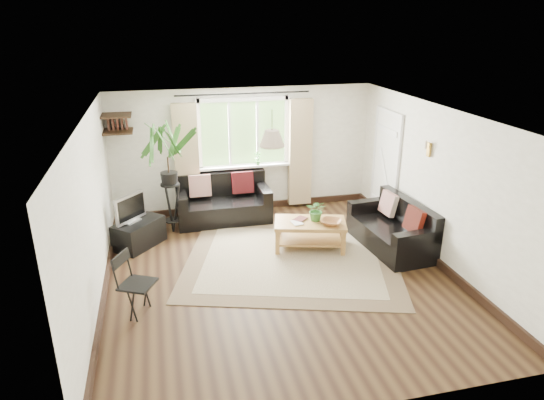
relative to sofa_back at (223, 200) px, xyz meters
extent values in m
plane|color=black|center=(0.49, -2.26, -0.40)|extent=(5.50, 5.50, 0.00)
plane|color=white|center=(0.49, -2.26, 2.00)|extent=(5.50, 5.50, 0.00)
cube|color=beige|center=(0.49, 0.49, 0.80)|extent=(5.00, 0.02, 2.40)
cube|color=beige|center=(0.49, -5.01, 0.80)|extent=(5.00, 0.02, 2.40)
cube|color=beige|center=(-2.01, -2.26, 0.80)|extent=(0.02, 5.50, 2.40)
cube|color=beige|center=(2.99, -2.26, 0.80)|extent=(0.02, 5.50, 2.40)
cube|color=beige|center=(0.82, -1.83, -0.39)|extent=(3.98, 3.67, 0.02)
cube|color=silver|center=(2.96, -0.56, 0.60)|extent=(0.06, 0.96, 2.06)
imported|color=#35712D|center=(1.34, -1.48, 0.25)|extent=(0.43, 0.41, 0.36)
imported|color=#996035|center=(1.52, -1.69, 0.11)|extent=(0.45, 0.45, 0.08)
imported|color=silver|center=(0.91, -1.52, 0.08)|extent=(0.18, 0.23, 0.02)
imported|color=#532321|center=(1.03, -1.31, 0.08)|extent=(0.28, 0.28, 0.02)
cube|color=black|center=(-1.53, -0.76, -0.18)|extent=(0.91, 0.94, 0.45)
imported|color=#2D6023|center=(0.74, 0.37, 0.66)|extent=(0.14, 0.10, 0.27)
camera|label=1|loc=(-1.08, -8.44, 3.21)|focal=32.00mm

